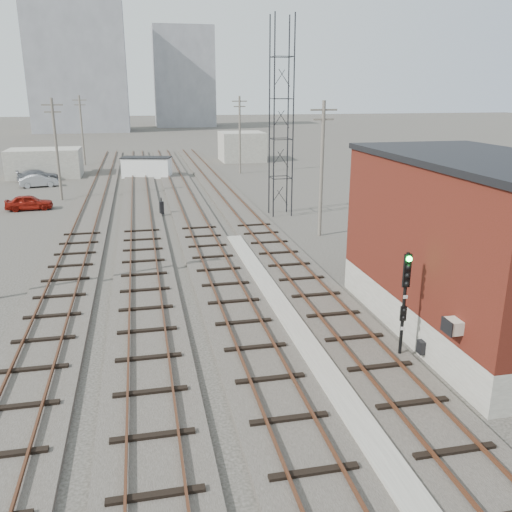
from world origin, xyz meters
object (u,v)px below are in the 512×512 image
object	(u,v)px
site_trailer	(147,167)
car_red	(29,202)
signal_mast	(405,297)
switch_stand	(162,208)
car_grey	(38,175)
car_silver	(39,181)

from	to	relation	value
site_trailer	car_red	distance (m)	18.95
signal_mast	switch_stand	world-z (taller)	signal_mast
car_grey	signal_mast	bearing A→B (deg)	-170.28
signal_mast	car_grey	world-z (taller)	signal_mast
car_red	car_grey	bearing A→B (deg)	2.24
switch_stand	car_silver	bearing A→B (deg)	112.00
signal_mast	car_grey	distance (m)	50.83
switch_stand	car_grey	size ratio (longest dim) A/B	0.31
car_red	car_silver	xyz separation A→B (m)	(-1.07, 11.78, -0.02)
car_silver	switch_stand	bearing A→B (deg)	-155.13
car_red	car_grey	distance (m)	15.91
signal_mast	site_trailer	world-z (taller)	signal_mast
switch_stand	car_red	xyz separation A→B (m)	(-10.75, 4.47, 0.00)
car_grey	switch_stand	bearing A→B (deg)	-161.85
car_red	car_grey	world-z (taller)	car_red
site_trailer	car_red	xyz separation A→B (m)	(-10.05, -16.05, -0.54)
switch_stand	car_silver	size ratio (longest dim) A/B	0.36
signal_mast	car_grey	bearing A→B (deg)	113.31
car_red	car_silver	bearing A→B (deg)	0.98
signal_mast	switch_stand	bearing A→B (deg)	105.99
car_red	car_silver	distance (m)	11.83
signal_mast	car_silver	xyz separation A→B (m)	(-19.38, 42.63, -1.82)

